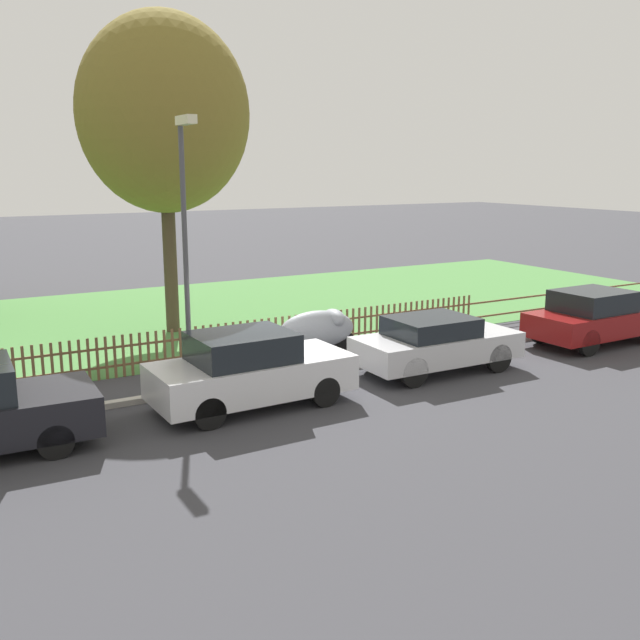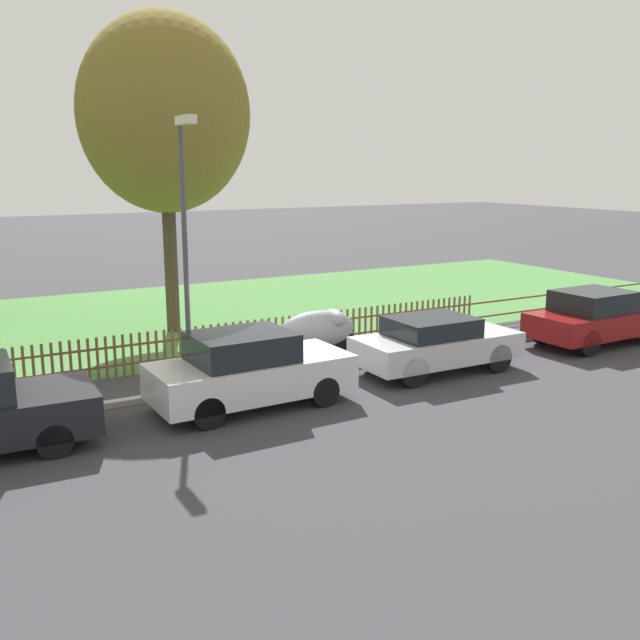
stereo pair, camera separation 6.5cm
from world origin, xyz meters
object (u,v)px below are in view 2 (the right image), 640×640
object	(u,v)px
tree_mid_park	(164,114)
street_lamp	(186,220)
parked_car_navy_estate	(249,370)
parked_car_white_van	(596,317)
covered_motorcycle	(319,329)
parked_car_red_compact	(436,343)

from	to	relation	value
tree_mid_park	street_lamp	size ratio (longest dim) A/B	1.55
parked_car_navy_estate	tree_mid_park	size ratio (longest dim) A/B	0.46
parked_car_navy_estate	parked_car_white_van	xyz separation A→B (m)	(10.04, 0.11, -0.01)
parked_car_navy_estate	parked_car_white_van	world-z (taller)	parked_car_navy_estate
covered_motorcycle	street_lamp	distance (m)	4.58
parked_car_navy_estate	parked_car_red_compact	bearing A→B (deg)	0.22
parked_car_white_van	covered_motorcycle	size ratio (longest dim) A/B	1.87
parked_car_red_compact	street_lamp	world-z (taller)	street_lamp
parked_car_red_compact	parked_car_white_van	xyz separation A→B (m)	(5.33, -0.02, 0.06)
parked_car_navy_estate	tree_mid_park	world-z (taller)	tree_mid_park
parked_car_white_van	street_lamp	size ratio (longest dim) A/B	0.70
parked_car_red_compact	covered_motorcycle	size ratio (longest dim) A/B	1.84
parked_car_white_van	covered_motorcycle	world-z (taller)	parked_car_white_van
parked_car_red_compact	parked_car_white_van	world-z (taller)	parked_car_white_van
parked_car_red_compact	street_lamp	size ratio (longest dim) A/B	0.69
parked_car_navy_estate	tree_mid_park	distance (m)	8.89
parked_car_navy_estate	parked_car_red_compact	distance (m)	4.71
parked_car_red_compact	street_lamp	bearing A→B (deg)	161.67
parked_car_white_van	tree_mid_park	distance (m)	12.75
covered_motorcycle	tree_mid_park	bearing A→B (deg)	120.85
parked_car_red_compact	tree_mid_park	distance (m)	9.63
parked_car_red_compact	street_lamp	distance (m)	6.22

